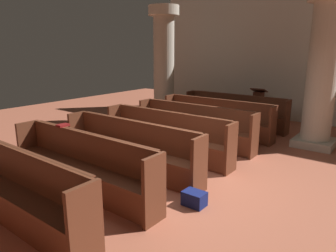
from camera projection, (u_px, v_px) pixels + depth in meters
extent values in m
plane|color=#AD5B42|center=(190.00, 180.00, 5.62)|extent=(19.20, 19.20, 0.00)
cube|color=silver|center=(298.00, 51.00, 9.76)|extent=(10.00, 0.16, 4.50)
cube|color=brown|center=(234.00, 112.00, 9.35)|extent=(3.07, 0.38, 0.05)
cube|color=brown|center=(237.00, 103.00, 9.41)|extent=(3.07, 0.04, 0.50)
cube|color=#562B1A|center=(238.00, 95.00, 9.39)|extent=(2.94, 0.06, 0.02)
cube|color=#5B2D1B|center=(191.00, 106.00, 10.26)|extent=(0.06, 0.44, 0.97)
cube|color=#5B2D1B|center=(287.00, 118.00, 8.41)|extent=(0.06, 0.44, 0.97)
cube|color=brown|center=(231.00, 121.00, 9.27)|extent=(3.07, 0.03, 0.40)
cube|color=brown|center=(216.00, 119.00, 8.48)|extent=(3.07, 0.38, 0.05)
cube|color=brown|center=(219.00, 108.00, 8.55)|extent=(3.07, 0.04, 0.50)
cube|color=#562B1A|center=(220.00, 99.00, 8.53)|extent=(2.94, 0.06, 0.02)
cube|color=#5B2D1B|center=(170.00, 111.00, 9.40)|extent=(0.06, 0.44, 0.97)
cube|color=#5B2D1B|center=(273.00, 126.00, 7.55)|extent=(0.06, 0.44, 0.97)
cube|color=brown|center=(212.00, 128.00, 8.40)|extent=(3.07, 0.03, 0.40)
cube|color=brown|center=(193.00, 127.00, 7.62)|extent=(3.07, 0.38, 0.05)
cube|color=brown|center=(197.00, 115.00, 7.69)|extent=(3.07, 0.04, 0.50)
cube|color=#562B1A|center=(199.00, 105.00, 7.66)|extent=(2.94, 0.06, 0.02)
cube|color=#5B2D1B|center=(146.00, 117.00, 8.54)|extent=(0.06, 0.44, 0.97)
cube|color=#5B2D1B|center=(254.00, 136.00, 6.69)|extent=(0.06, 0.44, 0.97)
cube|color=brown|center=(189.00, 137.00, 7.54)|extent=(3.07, 0.03, 0.40)
cube|color=brown|center=(165.00, 137.00, 6.76)|extent=(3.07, 0.38, 0.05)
cube|color=brown|center=(170.00, 123.00, 6.82)|extent=(3.07, 0.04, 0.50)
cube|color=#562B1A|center=(171.00, 112.00, 6.80)|extent=(2.94, 0.06, 0.02)
cube|color=#5B2D1B|center=(116.00, 125.00, 7.68)|extent=(0.06, 0.44, 0.97)
cube|color=#5B2D1B|center=(231.00, 149.00, 5.83)|extent=(0.06, 0.44, 0.97)
cube|color=brown|center=(160.00, 148.00, 6.68)|extent=(3.07, 0.03, 0.40)
cube|color=brown|center=(129.00, 149.00, 5.90)|extent=(3.07, 0.38, 0.05)
cube|color=brown|center=(135.00, 134.00, 5.96)|extent=(3.07, 0.04, 0.50)
cube|color=#562B1A|center=(136.00, 121.00, 5.94)|extent=(2.94, 0.06, 0.02)
cube|color=#5B2D1B|center=(78.00, 134.00, 6.81)|extent=(0.06, 0.44, 0.97)
cube|color=#5B2D1B|center=(199.00, 166.00, 4.97)|extent=(0.06, 0.44, 0.97)
cube|color=brown|center=(123.00, 163.00, 5.82)|extent=(3.07, 0.03, 0.40)
cube|color=brown|center=(81.00, 167.00, 5.04)|extent=(3.07, 0.38, 0.05)
cube|color=brown|center=(88.00, 148.00, 5.10)|extent=(3.07, 0.04, 0.50)
cube|color=#562B1A|center=(89.00, 133.00, 5.08)|extent=(2.94, 0.06, 0.02)
cube|color=#5B2D1B|center=(30.00, 146.00, 5.95)|extent=(0.06, 0.44, 0.97)
cube|color=#5B2D1B|center=(154.00, 190.00, 4.10)|extent=(0.06, 0.44, 0.97)
cube|color=brown|center=(73.00, 183.00, 4.96)|extent=(3.07, 0.03, 0.40)
cube|color=brown|center=(12.00, 191.00, 4.18)|extent=(3.07, 0.38, 0.05)
cube|color=brown|center=(22.00, 168.00, 4.24)|extent=(3.07, 0.04, 0.50)
cube|color=#562B1A|center=(23.00, 151.00, 4.22)|extent=(2.94, 0.06, 0.02)
cube|color=#5B2D1B|center=(86.00, 228.00, 3.24)|extent=(0.06, 0.44, 0.97)
cube|color=brown|center=(1.00, 211.00, 4.10)|extent=(3.07, 0.03, 0.40)
cube|color=#B6AD9A|center=(314.00, 142.00, 7.57)|extent=(0.91, 0.91, 0.18)
cylinder|color=beige|center=(322.00, 74.00, 7.17)|extent=(0.67, 0.67, 3.15)
cube|color=#B6AD9A|center=(164.00, 116.00, 10.52)|extent=(0.91, 0.91, 0.18)
cylinder|color=beige|center=(164.00, 66.00, 10.12)|extent=(0.67, 0.67, 3.15)
cylinder|color=beige|center=(164.00, 10.00, 9.70)|extent=(0.97, 0.97, 0.30)
cube|color=#492215|center=(257.00, 120.00, 10.26)|extent=(0.45, 0.45, 0.06)
cube|color=#562819|center=(258.00, 106.00, 10.15)|extent=(0.28, 0.28, 0.95)
cube|color=#5B2A1A|center=(259.00, 90.00, 10.02)|extent=(0.48, 0.35, 0.15)
cube|color=maroon|center=(63.00, 125.00, 5.50)|extent=(0.14, 0.20, 0.04)
cube|color=navy|center=(194.00, 199.00, 4.68)|extent=(0.34, 0.24, 0.22)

